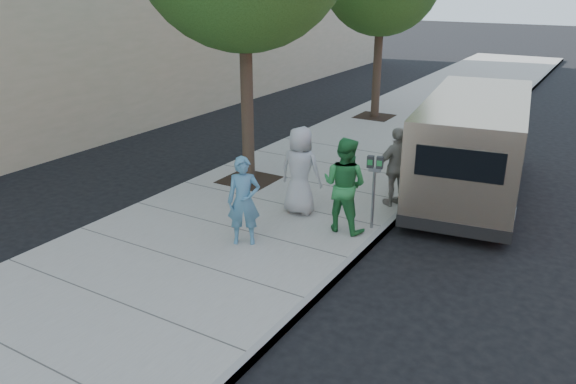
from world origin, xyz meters
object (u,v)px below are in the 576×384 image
at_px(person_officer, 244,201).
at_px(person_green_shirt, 344,185).
at_px(van, 474,144).
at_px(person_striped_polo, 397,167).
at_px(parking_meter, 374,177).
at_px(person_gray_shirt, 300,171).

xyz_separation_m(person_officer, person_green_shirt, (1.27, 1.41, 0.10)).
xyz_separation_m(van, person_striped_polo, (-1.08, -1.79, -0.20)).
xyz_separation_m(parking_meter, person_officer, (-1.70, -1.75, -0.23)).
bearing_deg(person_green_shirt, parking_meter, -139.31).
height_order(person_officer, person_striped_polo, person_striped_polo).
bearing_deg(person_gray_shirt, person_green_shirt, 159.76).
relative_size(parking_meter, person_officer, 0.89).
bearing_deg(person_striped_polo, person_green_shirt, 23.64).
bearing_deg(parking_meter, van, 59.63).
relative_size(parking_meter, person_green_shirt, 0.79).
height_order(van, person_striped_polo, van).
distance_m(van, person_striped_polo, 2.10).
relative_size(van, person_officer, 3.89).
bearing_deg(parking_meter, person_green_shirt, -153.86).
bearing_deg(person_officer, person_gray_shirt, 52.69).
bearing_deg(person_striped_polo, parking_meter, 38.70).
xyz_separation_m(person_green_shirt, person_gray_shirt, (-1.11, 0.31, -0.01)).
relative_size(parking_meter, person_gray_shirt, 0.80).
bearing_deg(person_green_shirt, person_gray_shirt, -13.33).
distance_m(van, person_gray_shirt, 4.09).
distance_m(person_officer, person_green_shirt, 1.90).
bearing_deg(van, person_striped_polo, -129.17).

